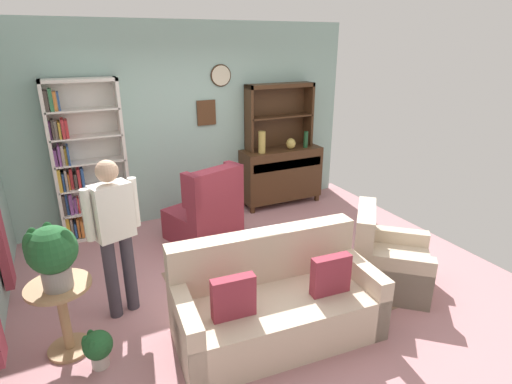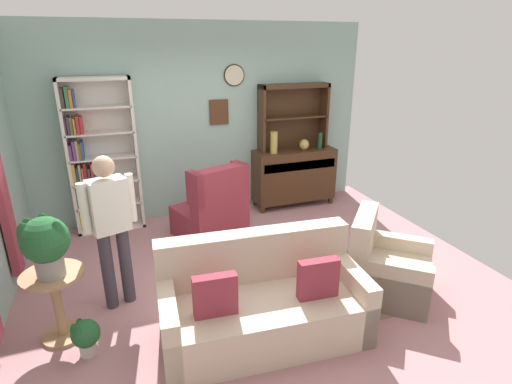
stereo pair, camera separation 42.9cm
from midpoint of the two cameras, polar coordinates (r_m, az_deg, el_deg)
ground_plane at (r=4.74m, az=-2.68°, el=-11.96°), size 5.40×4.60×0.02m
wall_back at (r=6.13m, az=-10.94°, el=9.51°), size 5.00×0.09×2.80m
area_rug at (r=4.57m, az=1.21°, el=-13.04°), size 2.31×1.70×0.01m
bookshelf at (r=5.83m, az=-25.00°, el=3.60°), size 0.90×0.30×2.10m
sideboard at (r=6.58m, az=1.66°, el=2.58°), size 1.30×0.45×0.92m
sideboard_hutch at (r=6.43m, az=1.29°, el=11.79°), size 1.10×0.26×1.00m
vase_tall at (r=6.19m, az=-1.17°, el=6.97°), size 0.11×0.11×0.33m
vase_round at (r=6.45m, az=3.01°, el=6.76°), size 0.15×0.15×0.17m
bottle_wine at (r=6.55m, az=5.12°, el=7.33°), size 0.07×0.07×0.26m
couch_floral at (r=3.79m, az=-0.65°, el=-15.36°), size 1.86×0.98×0.90m
armchair_floral at (r=4.58m, az=15.23°, el=-9.57°), size 1.08×1.08×0.88m
wingback_chair at (r=5.41m, az=-9.21°, el=-3.16°), size 1.00×1.01×1.05m
plant_stand at (r=3.99m, az=-28.37°, el=-14.48°), size 0.52×0.52×0.66m
potted_plant_large at (r=3.68m, az=-29.78°, el=-7.45°), size 0.39×0.39×0.53m
potted_plant_small at (r=3.83m, az=-24.55°, el=-19.24°), size 0.24×0.24×0.33m
person_reading at (r=4.04m, az=-22.16°, el=-4.82°), size 0.52×0.29×1.56m
coffee_table at (r=4.54m, az=-4.57°, el=-8.22°), size 0.80×0.50×0.42m
book_stack at (r=4.51m, az=-3.09°, el=-7.17°), size 0.20×0.13×0.05m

